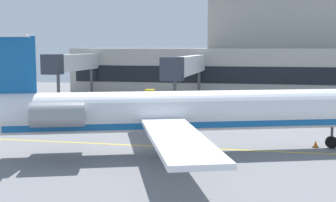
% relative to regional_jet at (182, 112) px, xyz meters
% --- Properties ---
extents(ground, '(120.00, 120.00, 0.11)m').
position_rel_regional_jet_xyz_m(ground, '(-3.64, 1.07, -3.04)').
color(ground, slate).
extents(terminal_building, '(55.72, 16.40, 17.37)m').
position_rel_regional_jet_xyz_m(terminal_building, '(3.28, 49.58, 3.26)').
color(terminal_building, '#ADA89E').
rests_on(terminal_building, ground).
extents(jet_bridge_west, '(2.40, 22.80, 6.42)m').
position_rel_regional_jet_xyz_m(jet_bridge_west, '(-4.75, 28.92, 2.06)').
color(jet_bridge_west, silver).
rests_on(jet_bridge_west, ground).
extents(jet_bridge_east, '(2.40, 16.50, 6.57)m').
position_rel_regional_jet_xyz_m(jet_bridge_east, '(-22.18, 32.12, 2.18)').
color(jet_bridge_east, silver).
rests_on(jet_bridge_east, ground).
extents(regional_jet, '(32.88, 28.12, 8.41)m').
position_rel_regional_jet_xyz_m(regional_jet, '(0.00, 0.00, 0.00)').
color(regional_jet, white).
rests_on(regional_jet, ground).
extents(baggage_tug, '(3.76, 3.37, 2.18)m').
position_rel_regional_jet_xyz_m(baggage_tug, '(1.56, 19.19, -2.00)').
color(baggage_tug, '#19389E').
rests_on(baggage_tug, ground).
extents(pushback_tractor, '(3.81, 3.60, 2.17)m').
position_rel_regional_jet_xyz_m(pushback_tractor, '(-9.51, 16.03, -2.00)').
color(pushback_tractor, '#1E4CB2').
rests_on(pushback_tractor, ground).
extents(belt_loader, '(3.16, 2.29, 2.01)m').
position_rel_regional_jet_xyz_m(belt_loader, '(-8.88, 27.44, -2.08)').
color(belt_loader, '#E5B20C').
rests_on(belt_loader, ground).
extents(safety_cone_alpha, '(0.47, 0.47, 0.55)m').
position_rel_regional_jet_xyz_m(safety_cone_alpha, '(-7.73, 9.18, -2.74)').
color(safety_cone_alpha, orange).
rests_on(safety_cone_alpha, ground).
extents(safety_cone_bravo, '(0.47, 0.47, 0.55)m').
position_rel_regional_jet_xyz_m(safety_cone_bravo, '(9.53, 4.00, -2.74)').
color(safety_cone_bravo, orange).
rests_on(safety_cone_bravo, ground).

